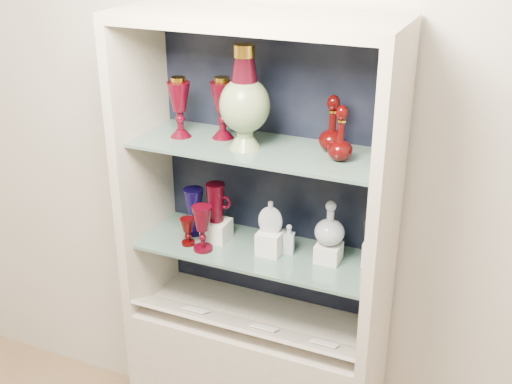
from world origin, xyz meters
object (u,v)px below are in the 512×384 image
at_px(enamel_urn, 245,98).
at_px(ruby_goblet_tall, 202,228).
at_px(clear_round_decanter, 330,224).
at_px(cobalt_goblet, 194,211).
at_px(ruby_decanter_b, 333,122).
at_px(lidded_bowl, 382,150).
at_px(flat_flask, 270,217).
at_px(pedestal_lamp_left, 180,107).
at_px(cameo_medallion, 377,226).
at_px(clear_square_bottle, 289,239).
at_px(ruby_decanter_a, 341,130).
at_px(ruby_goblet_small, 188,232).
at_px(ruby_pitcher, 216,203).
at_px(pedestal_lamp_right, 222,108).

xyz_separation_m(enamel_urn, ruby_goblet_tall, (-0.15, -0.06, -0.51)).
bearing_deg(clear_round_decanter, cobalt_goblet, 179.90).
height_order(enamel_urn, ruby_goblet_tall, enamel_urn).
distance_m(ruby_decanter_b, lidded_bowl, 0.20).
height_order(enamel_urn, flat_flask, enamel_urn).
distance_m(pedestal_lamp_left, cameo_medallion, 0.84).
bearing_deg(clear_square_bottle, ruby_decanter_a, -11.15).
relative_size(ruby_decanter_b, clear_square_bottle, 1.81).
height_order(lidded_bowl, ruby_goblet_small, lidded_bowl).
bearing_deg(enamel_urn, flat_flask, 12.66).
bearing_deg(enamel_urn, cameo_medallion, 10.39).
relative_size(ruby_pitcher, clear_round_decanter, 0.94).
xyz_separation_m(enamel_urn, ruby_goblet_small, (-0.23, -0.04, -0.55)).
xyz_separation_m(ruby_goblet_tall, cameo_medallion, (0.63, 0.15, 0.07)).
bearing_deg(cobalt_goblet, ruby_goblet_tall, -49.59).
bearing_deg(pedestal_lamp_right, ruby_decanter_a, -6.45).
relative_size(flat_flask, cameo_medallion, 1.05).
xyz_separation_m(ruby_decanter_b, ruby_pitcher, (-0.44, -0.05, -0.37)).
bearing_deg(cobalt_goblet, cameo_medallion, 2.64).
height_order(lidded_bowl, clear_round_decanter, lidded_bowl).
xyz_separation_m(ruby_decanter_b, flat_flask, (-0.20, -0.07, -0.37)).
bearing_deg(ruby_pitcher, ruby_goblet_small, -133.87).
distance_m(pedestal_lamp_right, flat_flask, 0.44).
bearing_deg(pedestal_lamp_left, ruby_goblet_small, -53.82).
bearing_deg(ruby_goblet_small, cobalt_goblet, 103.12).
bearing_deg(cameo_medallion, ruby_goblet_tall, 177.34).
bearing_deg(clear_round_decanter, flat_flask, -171.64).
xyz_separation_m(ruby_goblet_tall, clear_round_decanter, (0.47, 0.11, 0.06)).
distance_m(pedestal_lamp_left, lidded_bowl, 0.75).
distance_m(pedestal_lamp_left, clear_round_decanter, 0.70).
distance_m(ruby_goblet_small, flat_flask, 0.34).
bearing_deg(flat_flask, ruby_goblet_tall, -175.25).
relative_size(flat_flask, clear_round_decanter, 0.77).
height_order(ruby_decanter_b, clear_round_decanter, ruby_decanter_b).
xyz_separation_m(clear_square_bottle, cameo_medallion, (0.32, 0.04, 0.10)).
height_order(cobalt_goblet, flat_flask, flat_flask).
bearing_deg(clear_square_bottle, ruby_decanter_b, 16.13).
xyz_separation_m(ruby_decanter_b, cameo_medallion, (0.19, -0.00, -0.37)).
bearing_deg(ruby_pitcher, cobalt_goblet, 172.95).
bearing_deg(ruby_decanter_b, enamel_urn, -162.62).
xyz_separation_m(ruby_decanter_a, ruby_goblet_tall, (-0.50, -0.07, -0.44)).
distance_m(ruby_decanter_a, ruby_goblet_tall, 0.67).
distance_m(ruby_decanter_a, clear_round_decanter, 0.38).
xyz_separation_m(pedestal_lamp_left, cobalt_goblet, (0.02, 0.04, -0.44)).
bearing_deg(ruby_goblet_tall, enamel_urn, 20.87).
bearing_deg(cameo_medallion, pedestal_lamp_right, 166.25).
bearing_deg(ruby_decanter_b, clear_square_bottle, -163.87).
distance_m(ruby_pitcher, clear_round_decanter, 0.46).
xyz_separation_m(clear_round_decanter, cameo_medallion, (0.17, 0.03, 0.01)).
distance_m(cobalt_goblet, ruby_pitcher, 0.12).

